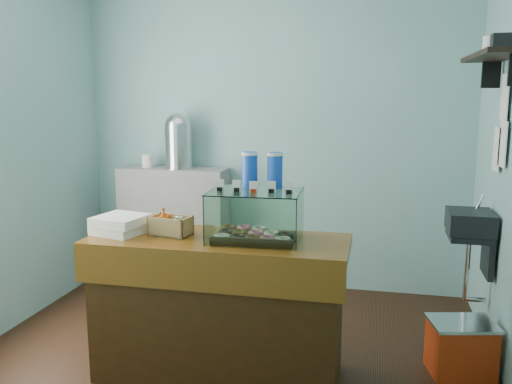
% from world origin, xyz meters
% --- Properties ---
extents(ground, '(3.50, 3.50, 0.00)m').
position_xyz_m(ground, '(0.00, 0.00, 0.00)').
color(ground, black).
rests_on(ground, ground).
extents(room_shell, '(3.54, 3.04, 2.82)m').
position_xyz_m(room_shell, '(0.03, 0.01, 1.71)').
color(room_shell, '#78AEAF').
rests_on(room_shell, ground).
extents(counter, '(1.60, 0.60, 0.90)m').
position_xyz_m(counter, '(0.00, -0.25, 0.46)').
color(counter, '#3D1F0B').
rests_on(counter, ground).
extents(back_shelf, '(1.00, 0.32, 1.10)m').
position_xyz_m(back_shelf, '(-0.90, 1.32, 0.55)').
color(back_shelf, gray).
rests_on(back_shelf, ground).
extents(display_case, '(0.56, 0.42, 0.52)m').
position_xyz_m(display_case, '(0.23, -0.20, 1.07)').
color(display_case, black).
rests_on(display_case, counter).
extents(condiment_crate, '(0.27, 0.20, 0.17)m').
position_xyz_m(condiment_crate, '(-0.31, -0.24, 0.96)').
color(condiment_crate, tan).
rests_on(condiment_crate, counter).
extents(pastry_boxes, '(0.35, 0.36, 0.11)m').
position_xyz_m(pastry_boxes, '(-0.63, -0.27, 0.96)').
color(pastry_boxes, white).
rests_on(pastry_boxes, counter).
extents(coffee_urn, '(0.28, 0.28, 0.51)m').
position_xyz_m(coffee_urn, '(-0.83, 1.31, 1.37)').
color(coffee_urn, silver).
rests_on(coffee_urn, back_shelf).
extents(red_cooler, '(0.45, 0.38, 0.35)m').
position_xyz_m(red_cooler, '(1.50, 0.10, 0.18)').
color(red_cooler, red).
rests_on(red_cooler, ground).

